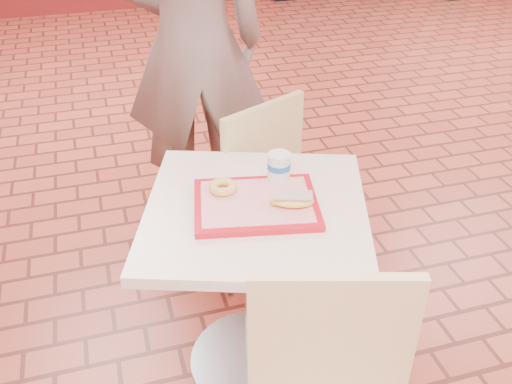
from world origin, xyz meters
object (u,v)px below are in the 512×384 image
object	(u,v)px
main_table	(256,265)
serving_tray	(256,204)
customer	(193,44)
long_john_donut	(292,200)
paper_cup	(279,166)
ring_donut	(223,187)
chair_main_back	(246,180)

from	to	relation	value
main_table	serving_tray	world-z (taller)	serving_tray
customer	long_john_donut	xyz separation A→B (m)	(0.09, -1.16, -0.14)
serving_tray	long_john_donut	xyz separation A→B (m)	(0.11, -0.06, 0.03)
paper_cup	serving_tray	bearing A→B (deg)	-136.54
main_table	serving_tray	size ratio (longest dim) A/B	1.90
main_table	ring_donut	distance (m)	0.32
main_table	long_john_donut	bearing A→B (deg)	-29.05
chair_main_back	serving_tray	bearing A→B (deg)	53.12
main_table	customer	xyz separation A→B (m)	(0.01, 1.10, 0.44)
long_john_donut	paper_cup	world-z (taller)	paper_cup
chair_main_back	long_john_donut	xyz separation A→B (m)	(-0.02, -0.64, 0.31)
customer	long_john_donut	size ratio (longest dim) A/B	12.69
customer	long_john_donut	distance (m)	1.18
chair_main_back	serving_tray	xyz separation A→B (m)	(-0.12, -0.58, 0.28)
ring_donut	long_john_donut	distance (m)	0.25
customer	serving_tray	world-z (taller)	customer
serving_tray	paper_cup	world-z (taller)	paper_cup
customer	long_john_donut	bearing A→B (deg)	98.34
serving_tray	paper_cup	bearing A→B (deg)	43.46
chair_main_back	ring_donut	size ratio (longest dim) A/B	9.45
long_john_donut	paper_cup	bearing A→B (deg)	86.89
serving_tray	paper_cup	size ratio (longest dim) A/B	4.06
main_table	chair_main_back	size ratio (longest dim) A/B	0.85
chair_main_back	customer	bearing A→B (deg)	-102.92
chair_main_back	customer	xyz separation A→B (m)	(-0.11, 0.52, 0.46)
main_table	chair_main_back	bearing A→B (deg)	77.94
serving_tray	customer	bearing A→B (deg)	89.29
chair_main_back	paper_cup	world-z (taller)	chair_main_back
main_table	ring_donut	size ratio (longest dim) A/B	8.04
chair_main_back	ring_donut	xyz separation A→B (m)	(-0.21, -0.49, 0.31)
serving_tray	chair_main_back	bearing A→B (deg)	77.94
chair_main_back	long_john_donut	world-z (taller)	chair_main_back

